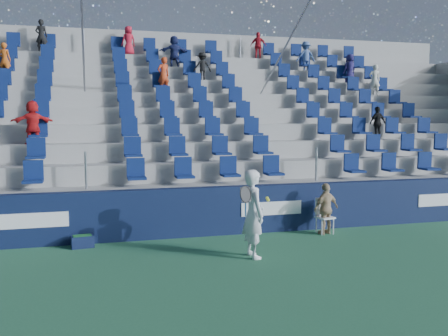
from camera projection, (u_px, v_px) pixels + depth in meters
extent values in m
plane|color=#2C6845|center=(253.00, 273.00, 9.38)|extent=(70.00, 70.00, 0.00)
cube|color=#101A3C|center=(213.00, 211.00, 12.34)|extent=(24.00, 0.30, 1.20)
cube|color=white|center=(272.00, 208.00, 12.58)|extent=(1.60, 0.02, 0.34)
cube|color=#999894|center=(207.00, 207.00, 12.89)|extent=(24.00, 0.85, 1.20)
cube|color=#999894|center=(200.00, 193.00, 13.68)|extent=(24.00, 0.85, 1.70)
cube|color=#999894|center=(194.00, 180.00, 14.48)|extent=(24.00, 0.85, 2.20)
cube|color=#999894|center=(188.00, 168.00, 15.27)|extent=(24.00, 0.85, 2.70)
cube|color=#999894|center=(183.00, 158.00, 16.06)|extent=(24.00, 0.85, 3.20)
cube|color=#999894|center=(178.00, 149.00, 16.85)|extent=(24.00, 0.85, 3.70)
cube|color=#999894|center=(174.00, 140.00, 17.64)|extent=(24.00, 0.85, 4.20)
cube|color=#999894|center=(170.00, 132.00, 18.43)|extent=(24.00, 0.85, 4.70)
cube|color=#999894|center=(167.00, 125.00, 19.22)|extent=(24.00, 0.85, 5.20)
cube|color=#999894|center=(164.00, 112.00, 19.82)|extent=(24.00, 0.50, 6.20)
cube|color=#0D1E51|center=(207.00, 170.00, 12.80)|extent=(16.05, 0.50, 0.70)
cube|color=#0D1E51|center=(200.00, 149.00, 13.56)|extent=(16.05, 0.50, 0.70)
cube|color=#0D1E51|center=(193.00, 130.00, 14.33)|extent=(16.05, 0.50, 0.70)
cube|color=#0D1E51|center=(188.00, 113.00, 15.09)|extent=(16.05, 0.50, 0.70)
cube|color=#0D1E51|center=(182.00, 97.00, 15.86)|extent=(16.05, 0.50, 0.70)
cube|color=#0D1E51|center=(178.00, 83.00, 16.62)|extent=(16.05, 0.50, 0.70)
cube|color=#0D1E51|center=(173.00, 70.00, 17.39)|extent=(16.05, 0.50, 0.70)
cube|color=#0D1E51|center=(169.00, 58.00, 18.15)|extent=(16.05, 0.50, 0.70)
cube|color=#0D1E51|center=(166.00, 47.00, 18.92)|extent=(16.05, 0.50, 0.70)
cylinder|color=gray|center=(84.00, 69.00, 15.00)|extent=(0.06, 7.68, 4.55)
cylinder|color=gray|center=(271.00, 74.00, 16.56)|extent=(0.06, 7.68, 4.55)
imported|color=red|center=(258.00, 46.00, 19.81)|extent=(0.68, 0.43, 1.07)
imported|color=#C55517|center=(5.00, 60.00, 15.91)|extent=(0.46, 0.37, 1.08)
imported|color=#1C1747|center=(350.00, 69.00, 19.09)|extent=(0.61, 0.47, 1.12)
imported|color=black|center=(41.00, 36.00, 17.69)|extent=(0.46, 0.34, 1.16)
imported|color=#B93918|center=(164.00, 75.00, 16.43)|extent=(0.50, 0.41, 1.18)
imported|color=beige|center=(374.00, 80.00, 18.47)|extent=(0.47, 0.36, 1.15)
imported|color=#AC1729|center=(129.00, 41.00, 18.49)|extent=(0.60, 0.49, 1.07)
imported|color=navy|center=(174.00, 52.00, 18.13)|extent=(1.10, 0.44, 1.15)
imported|color=black|center=(378.00, 123.00, 15.81)|extent=(0.65, 0.37, 1.05)
imported|color=#456098|center=(306.00, 56.00, 19.48)|extent=(0.77, 0.48, 1.15)
imported|color=black|center=(202.00, 66.00, 17.59)|extent=(0.65, 0.40, 0.99)
imported|color=red|center=(33.00, 122.00, 13.13)|extent=(1.12, 0.60, 1.15)
imported|color=silver|center=(253.00, 214.00, 10.34)|extent=(0.49, 0.70, 1.84)
cylinder|color=navy|center=(246.00, 209.00, 10.01)|extent=(0.03, 0.03, 0.28)
torus|color=black|center=(246.00, 194.00, 9.98)|extent=(0.30, 0.17, 0.28)
plane|color=#262626|center=(246.00, 194.00, 9.98)|extent=(0.30, 0.16, 0.29)
sphere|color=#C9D230|center=(268.00, 200.00, 10.18)|extent=(0.07, 0.07, 0.07)
sphere|color=#C9D230|center=(267.00, 198.00, 10.23)|extent=(0.07, 0.07, 0.07)
cube|color=white|center=(325.00, 217.00, 12.50)|extent=(0.47, 0.47, 0.04)
cube|color=white|center=(322.00, 207.00, 12.66)|extent=(0.39, 0.13, 0.48)
cylinder|color=white|center=(322.00, 227.00, 12.33)|extent=(0.03, 0.03, 0.39)
cylinder|color=white|center=(333.00, 227.00, 12.41)|extent=(0.03, 0.03, 0.39)
cylinder|color=white|center=(316.00, 225.00, 12.63)|extent=(0.03, 0.03, 0.39)
cylinder|color=white|center=(328.00, 224.00, 12.72)|extent=(0.03, 0.03, 0.39)
imported|color=tan|center=(326.00, 209.00, 12.43)|extent=(0.81, 0.51, 1.28)
cube|color=#0F1838|center=(82.00, 241.00, 11.20)|extent=(0.52, 0.38, 0.27)
cube|color=#1E662D|center=(82.00, 239.00, 11.19)|extent=(0.43, 0.28, 0.16)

